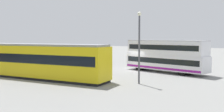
{
  "coord_description": "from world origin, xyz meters",
  "views": [
    {
      "loc": [
        -14.64,
        27.79,
        4.21
      ],
      "look_at": [
        0.71,
        3.73,
        2.11
      ],
      "focal_mm": 39.97,
      "sensor_mm": 36.0,
      "label": 1
    }
  ],
  "objects_px": {
    "double_decker_bus": "(165,56)",
    "street_lamp": "(139,42)",
    "tram_yellow": "(42,61)",
    "info_sign": "(35,59)",
    "pedestrian_crossing": "(92,72)",
    "pedestrian_near_railing": "(80,64)"
  },
  "relations": [
    {
      "from": "double_decker_bus",
      "to": "pedestrian_near_railing",
      "type": "xyz_separation_m",
      "value": [
        8.26,
        6.2,
        -0.96
      ]
    },
    {
      "from": "double_decker_bus",
      "to": "street_lamp",
      "type": "xyz_separation_m",
      "value": [
        -0.75,
        8.71,
        1.84
      ]
    },
    {
      "from": "tram_yellow",
      "to": "info_sign",
      "type": "bearing_deg",
      "value": -33.2
    },
    {
      "from": "pedestrian_near_railing",
      "to": "double_decker_bus",
      "type": "bearing_deg",
      "value": -143.11
    },
    {
      "from": "tram_yellow",
      "to": "pedestrian_crossing",
      "type": "xyz_separation_m",
      "value": [
        -5.18,
        -1.7,
        -0.96
      ]
    },
    {
      "from": "double_decker_bus",
      "to": "info_sign",
      "type": "relative_size",
      "value": 4.6
    },
    {
      "from": "double_decker_bus",
      "to": "pedestrian_crossing",
      "type": "bearing_deg",
      "value": 68.54
    },
    {
      "from": "info_sign",
      "to": "pedestrian_crossing",
      "type": "bearing_deg",
      "value": 173.37
    },
    {
      "from": "double_decker_bus",
      "to": "info_sign",
      "type": "height_order",
      "value": "double_decker_bus"
    },
    {
      "from": "tram_yellow",
      "to": "pedestrian_crossing",
      "type": "height_order",
      "value": "tram_yellow"
    },
    {
      "from": "tram_yellow",
      "to": "info_sign",
      "type": "distance_m",
      "value": 5.13
    },
    {
      "from": "tram_yellow",
      "to": "pedestrian_near_railing",
      "type": "xyz_separation_m",
      "value": [
        -0.75,
        -5.24,
        -0.82
      ]
    },
    {
      "from": "info_sign",
      "to": "street_lamp",
      "type": "height_order",
      "value": "street_lamp"
    },
    {
      "from": "double_decker_bus",
      "to": "info_sign",
      "type": "bearing_deg",
      "value": 33.0
    },
    {
      "from": "tram_yellow",
      "to": "street_lamp",
      "type": "distance_m",
      "value": 10.33
    },
    {
      "from": "info_sign",
      "to": "street_lamp",
      "type": "relative_size",
      "value": 0.36
    },
    {
      "from": "pedestrian_near_railing",
      "to": "pedestrian_crossing",
      "type": "distance_m",
      "value": 5.67
    },
    {
      "from": "double_decker_bus",
      "to": "pedestrian_crossing",
      "type": "distance_m",
      "value": 10.52
    },
    {
      "from": "pedestrian_crossing",
      "to": "info_sign",
      "type": "distance_m",
      "value": 9.56
    },
    {
      "from": "double_decker_bus",
      "to": "pedestrian_crossing",
      "type": "xyz_separation_m",
      "value": [
        3.83,
        9.74,
        -1.09
      ]
    },
    {
      "from": "double_decker_bus",
      "to": "tram_yellow",
      "type": "relative_size",
      "value": 0.71
    },
    {
      "from": "info_sign",
      "to": "tram_yellow",
      "type": "bearing_deg",
      "value": 146.8
    }
  ]
}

